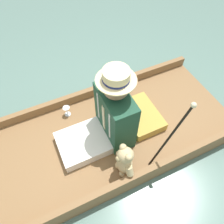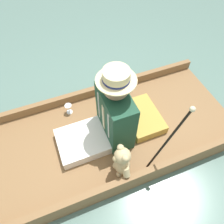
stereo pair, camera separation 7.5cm
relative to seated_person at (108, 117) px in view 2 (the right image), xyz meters
name	(u,v)px [view 2 (the right image)]	position (x,y,z in m)	size (l,w,h in m)	color
ground_plane	(105,141)	(0.03, 0.03, -0.48)	(16.00, 16.00, 0.00)	slate
punt_boat	(105,137)	(0.03, 0.03, -0.40)	(1.20, 2.82, 0.26)	brown
seat_cushion	(142,117)	(0.05, -0.41, -0.28)	(0.51, 0.36, 0.11)	#B7933D
seated_person	(108,117)	(0.00, 0.00, 0.00)	(0.47, 0.77, 0.89)	white
teddy_bear	(122,162)	(-0.40, 0.03, -0.14)	(0.28, 0.16, 0.40)	tan
wine_glass	(68,107)	(0.45, 0.30, -0.24)	(0.08, 0.08, 0.12)	silver
walking_cane	(171,137)	(-0.46, -0.36, 0.15)	(0.04, 0.27, 0.83)	black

